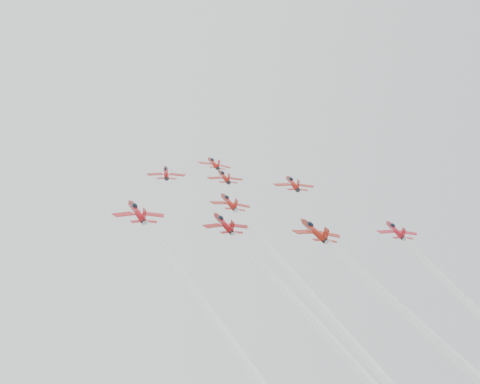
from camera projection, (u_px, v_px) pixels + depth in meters
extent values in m
cylinder|color=#B21911|center=(214.00, 164.00, 176.52)|extent=(1.07, 8.66, 6.27)
cone|color=#B21911|center=(210.00, 158.00, 182.03)|extent=(1.07, 2.37, 2.07)
cone|color=black|center=(218.00, 169.00, 171.46)|extent=(1.07, 1.56, 1.53)
ellipsoid|color=black|center=(212.00, 160.00, 178.47)|extent=(0.97, 2.26, 1.91)
cube|color=#B21911|center=(205.00, 164.00, 175.16)|extent=(3.97, 2.57, 1.05)
cube|color=#B21911|center=(224.00, 165.00, 176.47)|extent=(3.97, 2.57, 1.05)
cube|color=#B21911|center=(217.00, 163.00, 172.24)|extent=(0.12, 2.53, 2.58)
cube|color=#B21911|center=(212.00, 168.00, 172.03)|extent=(1.91, 1.27, 0.60)
cube|color=#B21911|center=(222.00, 168.00, 172.71)|extent=(1.91, 1.27, 0.60)
cylinder|color=#AE1015|center=(166.00, 173.00, 159.62)|extent=(1.09, 8.81, 6.37)
cone|color=#AE1015|center=(163.00, 167.00, 165.23)|extent=(1.09, 2.41, 2.11)
cone|color=black|center=(169.00, 180.00, 154.47)|extent=(1.09, 1.59, 1.56)
ellipsoid|color=black|center=(165.00, 169.00, 161.60)|extent=(0.99, 2.30, 1.94)
cube|color=#AE1015|center=(155.00, 173.00, 158.23)|extent=(4.04, 2.62, 1.07)
cube|color=#AE1015|center=(177.00, 175.00, 159.57)|extent=(4.04, 2.62, 1.07)
cube|color=#AE1015|center=(169.00, 173.00, 155.27)|extent=(0.12, 2.57, 2.63)
cube|color=#AE1015|center=(162.00, 178.00, 155.05)|extent=(1.94, 1.29, 0.61)
cube|color=#AE1015|center=(174.00, 179.00, 155.74)|extent=(1.94, 1.29, 0.61)
cylinder|color=#9F180F|center=(224.00, 177.00, 164.27)|extent=(1.06, 8.57, 6.20)
cone|color=#9F180F|center=(220.00, 171.00, 169.72)|extent=(1.06, 2.34, 2.05)
cone|color=black|center=(229.00, 183.00, 159.26)|extent=(1.06, 1.54, 1.52)
ellipsoid|color=black|center=(223.00, 173.00, 166.20)|extent=(0.96, 2.24, 1.89)
cube|color=#9F180F|center=(215.00, 177.00, 162.91)|extent=(3.93, 2.54, 1.04)
cube|color=#9F180F|center=(235.00, 179.00, 164.21)|extent=(3.93, 2.54, 1.04)
cube|color=#9F180F|center=(228.00, 177.00, 160.03)|extent=(0.12, 2.50, 2.55)
cube|color=#9F180F|center=(222.00, 182.00, 159.82)|extent=(1.89, 1.26, 0.60)
cube|color=#9F180F|center=(233.00, 183.00, 160.49)|extent=(1.89, 1.26, 0.60)
cylinder|color=#A71A0F|center=(293.00, 184.00, 167.99)|extent=(1.22, 9.92, 7.17)
cone|color=#A71A0F|center=(285.00, 177.00, 174.30)|extent=(1.22, 2.71, 2.37)
cone|color=black|center=(300.00, 191.00, 162.19)|extent=(1.22, 1.79, 1.76)
ellipsoid|color=black|center=(290.00, 179.00, 170.22)|extent=(1.11, 2.59, 2.19)
cube|color=#A71A0F|center=(283.00, 184.00, 166.42)|extent=(4.55, 2.94, 1.20)
cube|color=#A71A0F|center=(305.00, 186.00, 167.93)|extent=(4.55, 2.94, 1.20)
cube|color=#A71A0F|center=(300.00, 184.00, 163.09)|extent=(0.13, 2.89, 2.96)
cube|color=#A71A0F|center=(293.00, 189.00, 162.84)|extent=(2.18, 1.46, 0.69)
cube|color=#A71A0F|center=(305.00, 190.00, 163.62)|extent=(2.18, 1.46, 0.69)
cylinder|color=#A3180F|center=(229.00, 203.00, 143.62)|extent=(1.06, 8.61, 6.23)
cone|color=#A3180F|center=(224.00, 195.00, 149.10)|extent=(1.06, 2.35, 2.06)
cone|color=black|center=(234.00, 211.00, 138.59)|extent=(1.06, 1.55, 1.52)
ellipsoid|color=black|center=(227.00, 197.00, 145.56)|extent=(0.96, 2.25, 1.90)
cube|color=#A3180F|center=(218.00, 203.00, 142.26)|extent=(3.95, 2.56, 1.04)
cube|color=#A3180F|center=(242.00, 205.00, 143.57)|extent=(3.95, 2.56, 1.04)
cube|color=#A3180F|center=(234.00, 204.00, 139.37)|extent=(0.12, 2.51, 2.57)
cube|color=#A3180F|center=(227.00, 209.00, 139.15)|extent=(1.89, 1.26, 0.60)
cube|color=#A3180F|center=(240.00, 210.00, 139.83)|extent=(1.89, 1.26, 0.60)
cylinder|color=white|center=(297.00, 305.00, 97.83)|extent=(1.35, 72.92, 49.24)
cylinder|color=#B21119|center=(137.00, 213.00, 127.98)|extent=(1.19, 9.63, 6.97)
cone|color=#B21119|center=(135.00, 202.00, 134.11)|extent=(1.19, 2.63, 2.30)
cone|color=black|center=(140.00, 223.00, 122.36)|extent=(1.19, 1.73, 1.70)
ellipsoid|color=black|center=(137.00, 206.00, 130.15)|extent=(1.08, 2.51, 2.12)
cube|color=#B21119|center=(122.00, 213.00, 126.46)|extent=(4.41, 2.86, 1.17)
cube|color=#B21119|center=(153.00, 215.00, 127.92)|extent=(4.41, 2.86, 1.17)
cube|color=#B21119|center=(140.00, 214.00, 123.22)|extent=(0.13, 2.81, 2.87)
cube|color=#B21119|center=(131.00, 221.00, 122.98)|extent=(2.12, 1.42, 0.67)
cube|color=#B21119|center=(148.00, 222.00, 123.74)|extent=(2.12, 1.42, 0.67)
cylinder|color=white|center=(173.00, 365.00, 76.75)|extent=(1.51, 81.59, 55.09)
cylinder|color=maroon|center=(224.00, 224.00, 128.98)|extent=(1.06, 8.62, 6.24)
cone|color=maroon|center=(218.00, 214.00, 134.46)|extent=(1.06, 2.36, 2.06)
cone|color=black|center=(230.00, 234.00, 123.95)|extent=(1.06, 1.55, 1.53)
ellipsoid|color=black|center=(222.00, 218.00, 130.92)|extent=(0.97, 2.25, 1.90)
cube|color=maroon|center=(212.00, 225.00, 127.62)|extent=(3.95, 2.56, 1.04)
cube|color=maroon|center=(238.00, 227.00, 128.93)|extent=(3.95, 2.56, 1.04)
cube|color=maroon|center=(229.00, 226.00, 124.72)|extent=(0.12, 2.52, 2.57)
cube|color=maroon|center=(222.00, 232.00, 124.51)|extent=(1.90, 1.27, 0.60)
cube|color=maroon|center=(236.00, 233.00, 125.18)|extent=(1.90, 1.27, 0.60)
cylinder|color=white|center=(302.00, 357.00, 83.13)|extent=(1.35, 73.02, 49.30)
cylinder|color=maroon|center=(315.00, 231.00, 133.06)|extent=(1.21, 9.80, 7.09)
cone|color=maroon|center=(304.00, 220.00, 139.30)|extent=(1.21, 2.68, 2.34)
cone|color=black|center=(325.00, 242.00, 127.34)|extent=(1.21, 1.77, 1.73)
ellipsoid|color=black|center=(311.00, 224.00, 135.27)|extent=(1.10, 2.56, 2.16)
cube|color=maroon|center=(302.00, 232.00, 131.51)|extent=(4.49, 2.91, 1.19)
cube|color=maroon|center=(330.00, 234.00, 133.00)|extent=(4.49, 2.91, 1.19)
cube|color=maroon|center=(324.00, 233.00, 128.22)|extent=(0.13, 2.86, 2.92)
cube|color=maroon|center=(316.00, 240.00, 127.97)|extent=(2.16, 1.44, 0.68)
cube|color=maroon|center=(330.00, 241.00, 128.74)|extent=(2.16, 1.44, 0.68)
cylinder|color=#B11020|center=(396.00, 231.00, 141.68)|extent=(1.02, 8.31, 6.01)
cone|color=#B11020|center=(385.00, 222.00, 146.96)|extent=(1.02, 2.27, 1.99)
cone|color=black|center=(407.00, 240.00, 136.82)|extent=(1.02, 1.50, 1.47)
ellipsoid|color=black|center=(392.00, 225.00, 143.55)|extent=(0.93, 2.17, 1.83)
cube|color=#B11020|center=(387.00, 231.00, 140.36)|extent=(3.81, 2.47, 1.01)
cube|color=#B11020|center=(408.00, 233.00, 141.62)|extent=(3.81, 2.47, 1.01)
cube|color=#B11020|center=(406.00, 233.00, 137.57)|extent=(0.11, 2.43, 2.48)
cube|color=#B11020|center=(399.00, 238.00, 137.36)|extent=(1.83, 1.22, 0.58)
cube|color=#B11020|center=(411.00, 238.00, 138.02)|extent=(1.83, 1.22, 0.58)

